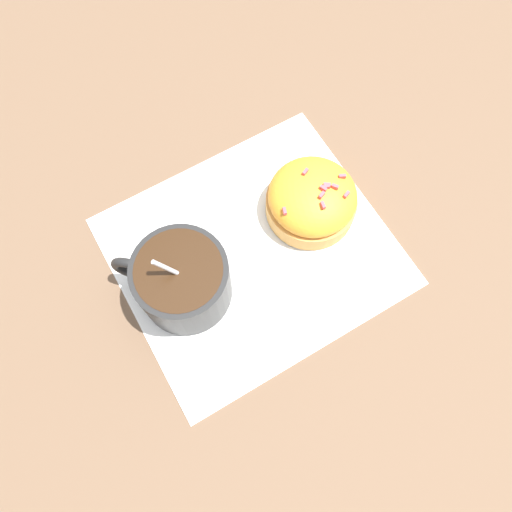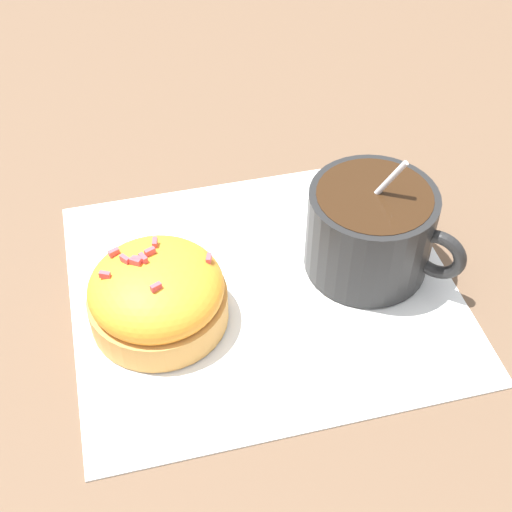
% 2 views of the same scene
% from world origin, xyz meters
% --- Properties ---
extents(ground_plane, '(3.00, 3.00, 0.00)m').
position_xyz_m(ground_plane, '(0.00, 0.00, 0.00)').
color(ground_plane, brown).
extents(paper_napkin, '(0.30, 0.27, 0.00)m').
position_xyz_m(paper_napkin, '(0.00, 0.00, 0.00)').
color(paper_napkin, white).
rests_on(paper_napkin, ground_plane).
extents(coffee_cup, '(0.09, 0.10, 0.10)m').
position_xyz_m(coffee_cup, '(0.08, -0.01, 0.04)').
color(coffee_cup, black).
rests_on(coffee_cup, paper_napkin).
extents(frosted_pastry, '(0.09, 0.09, 0.05)m').
position_xyz_m(frosted_pastry, '(-0.08, 0.00, 0.03)').
color(frosted_pastry, '#D19347').
rests_on(frosted_pastry, paper_napkin).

